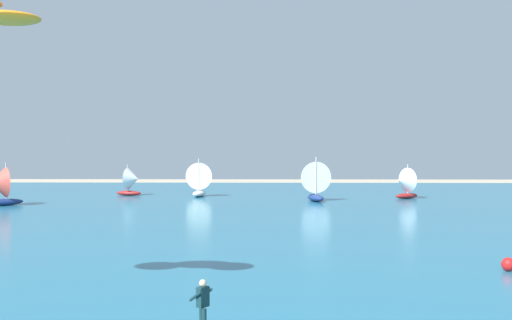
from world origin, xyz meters
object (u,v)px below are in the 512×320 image
object	(u,v)px
sailboat_far_left	(404,183)
sailboat_leading	(200,179)
sailboat_near_shore	(132,181)
sailboat_mid_right	(314,181)
kitesurfer	(207,316)
marker_buoy	(508,264)

from	to	relation	value
sailboat_far_left	sailboat_leading	bearing A→B (deg)	172.52
sailboat_near_shore	sailboat_mid_right	bearing A→B (deg)	-17.06
kitesurfer	sailboat_leading	size ratio (longest dim) A/B	0.41
kitesurfer	sailboat_leading	bearing A→B (deg)	96.94
kitesurfer	sailboat_leading	world-z (taller)	sailboat_leading
marker_buoy	sailboat_leading	bearing A→B (deg)	114.32
kitesurfer	sailboat_near_shore	bearing A→B (deg)	105.71
sailboat_mid_right	sailboat_leading	xyz separation A→B (m)	(-13.26, 5.99, -0.12)
sailboat_near_shore	sailboat_leading	distance (m)	8.48
sailboat_mid_right	marker_buoy	xyz separation A→B (m)	(5.89, -36.39, -1.90)
kitesurfer	sailboat_mid_right	distance (m)	46.34
kitesurfer	sailboat_mid_right	world-z (taller)	sailboat_mid_right
kitesurfer	sailboat_mid_right	size ratio (longest dim) A/B	0.39
sailboat_mid_right	sailboat_leading	size ratio (longest dim) A/B	1.06
kitesurfer	sailboat_far_left	xyz separation A→B (m)	(17.47, 48.65, 1.21)
kitesurfer	sailboat_far_left	distance (m)	51.71
kitesurfer	sailboat_leading	xyz separation A→B (m)	(-6.31, 51.77, 1.49)
sailboat_leading	marker_buoy	xyz separation A→B (m)	(19.15, -42.38, -1.78)
sailboat_far_left	marker_buoy	xyz separation A→B (m)	(-4.63, -39.26, -1.50)
sailboat_mid_right	sailboat_far_left	distance (m)	10.91
sailboat_far_left	sailboat_leading	xyz separation A→B (m)	(-23.78, 3.12, 0.28)
sailboat_mid_right	sailboat_far_left	size ratio (longest dim) A/B	1.22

